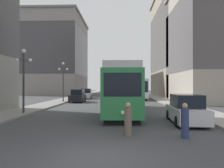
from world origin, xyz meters
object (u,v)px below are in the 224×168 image
object	(u,v)px
transit_bus	(136,88)
parked_car_left_mid	(86,94)
lamp_post_left_near	(24,71)
parked_car_right_far	(186,110)
pedestrian_crossing_far	(128,120)
lamp_post_left_far	(63,76)
pedestrian_crossing_near	(185,122)
streetcar	(121,89)
parked_car_left_near	(78,96)

from	to	relation	value
transit_bus	parked_car_left_mid	xyz separation A→B (m)	(-8.93, -0.22, -1.10)
lamp_post_left_near	transit_bus	bearing A→B (deg)	63.46
transit_bus	parked_car_right_far	bearing A→B (deg)	-89.33
pedestrian_crossing_far	lamp_post_left_far	bearing A→B (deg)	-55.42
parked_car_right_far	parked_car_left_mid	bearing A→B (deg)	-64.96
pedestrian_crossing_near	lamp_post_left_far	xyz separation A→B (m)	(-10.80, 20.11, 3.01)
lamp_post_left_near	lamp_post_left_far	distance (m)	12.55
lamp_post_left_near	lamp_post_left_far	bearing A→B (deg)	90.00
parked_car_right_far	pedestrian_crossing_near	world-z (taller)	parked_car_right_far
transit_bus	lamp_post_left_near	bearing A→B (deg)	-118.69
streetcar	parked_car_right_far	size ratio (longest dim) A/B	2.83
parked_car_left_near	streetcar	bearing A→B (deg)	-62.45
transit_bus	lamp_post_left_far	distance (m)	14.28
pedestrian_crossing_near	lamp_post_left_near	world-z (taller)	lamp_post_left_near
parked_car_left_mid	parked_car_right_far	bearing A→B (deg)	-71.08
pedestrian_crossing_near	pedestrian_crossing_far	distance (m)	2.59
pedestrian_crossing_near	parked_car_left_near	bearing A→B (deg)	129.86
transit_bus	parked_car_right_far	distance (m)	25.28
lamp_post_left_near	parked_car_left_mid	bearing A→B (deg)	84.95
parked_car_left_near	pedestrian_crossing_far	bearing A→B (deg)	-72.86
parked_car_left_mid	parked_car_right_far	distance (m)	27.00
transit_bus	lamp_post_left_near	distance (m)	24.29
lamp_post_left_far	lamp_post_left_near	bearing A→B (deg)	-90.00
pedestrian_crossing_near	lamp_post_left_far	distance (m)	23.03
parked_car_left_near	parked_car_right_far	world-z (taller)	same
parked_car_right_far	pedestrian_crossing_near	xyz separation A→B (m)	(-1.27, -4.01, -0.10)
pedestrian_crossing_far	lamp_post_left_near	world-z (taller)	lamp_post_left_near
streetcar	parked_car_right_far	distance (m)	6.85
streetcar	lamp_post_left_far	xyz separation A→B (m)	(-7.95, 10.77, 1.65)
lamp_post_left_far	parked_car_left_near	bearing A→B (deg)	22.64
parked_car_left_near	parked_car_right_far	bearing A→B (deg)	-59.03
parked_car_left_mid	pedestrian_crossing_far	bearing A→B (deg)	-80.69
parked_car_left_near	lamp_post_left_near	world-z (taller)	lamp_post_left_near
streetcar	lamp_post_left_near	size ratio (longest dim) A/B	2.57
transit_bus	parked_car_left_mid	distance (m)	9.00
parked_car_left_mid	pedestrian_crossing_near	world-z (taller)	parked_car_left_mid
lamp_post_left_near	streetcar	bearing A→B (deg)	12.62
parked_car_right_far	parked_car_left_near	bearing A→B (deg)	-56.05
streetcar	pedestrian_crossing_near	size ratio (longest dim) A/B	8.42
parked_car_left_near	lamp_post_left_far	distance (m)	3.57
pedestrian_crossing_near	lamp_post_left_near	bearing A→B (deg)	161.81
parked_car_left_near	parked_car_left_mid	size ratio (longest dim) A/B	0.87
transit_bus	pedestrian_crossing_near	bearing A→B (deg)	-92.20
pedestrian_crossing_far	lamp_post_left_near	size ratio (longest dim) A/B	0.30
parked_car_left_mid	transit_bus	bearing A→B (deg)	-1.83
streetcar	parked_car_left_near	bearing A→B (deg)	117.03
parked_car_left_mid	pedestrian_crossing_far	size ratio (longest dim) A/B	3.08
pedestrian_crossing_far	lamp_post_left_far	xyz separation A→B (m)	(-8.25, 19.68, 3.02)
pedestrian_crossing_near	pedestrian_crossing_far	bearing A→B (deg)	-172.83
lamp_post_left_far	parked_car_right_far	bearing A→B (deg)	-53.14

